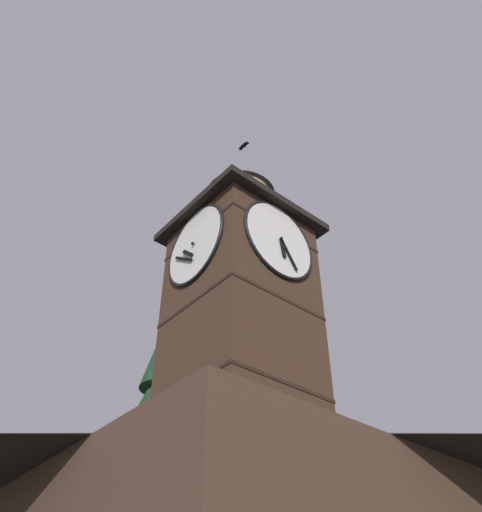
{
  "coord_description": "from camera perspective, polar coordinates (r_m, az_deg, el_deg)",
  "views": [
    {
      "loc": [
        11.41,
        8.96,
        2.38
      ],
      "look_at": [
        2.09,
        -2.17,
        14.1
      ],
      "focal_mm": 38.35,
      "sensor_mm": 36.0,
      "label": 1
    }
  ],
  "objects": [
    {
      "name": "flying_bird_high",
      "position": [
        23.45,
        0.3,
        11.45
      ],
      "size": [
        0.22,
        0.54,
        0.12
      ],
      "color": "black"
    },
    {
      "name": "clock_tower",
      "position": [
        17.05,
        -0.05,
        -4.33
      ],
      "size": [
        4.28,
        4.28,
        10.02
      ],
      "color": "#422B1E",
      "rests_on": "building_main"
    }
  ]
}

